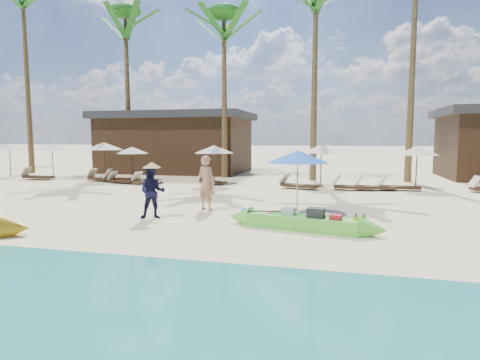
# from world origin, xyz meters

# --- Properties ---
(ground) EXTENTS (240.00, 240.00, 0.00)m
(ground) POSITION_xyz_m (0.00, 0.00, 0.00)
(ground) COLOR beige
(ground) RESTS_ON ground
(wet_sand_strip) EXTENTS (240.00, 4.50, 0.01)m
(wet_sand_strip) POSITION_xyz_m (0.00, -5.00, 0.00)
(wet_sand_strip) COLOR tan
(wet_sand_strip) RESTS_ON ground
(green_canoe) EXTENTS (4.90, 1.31, 0.63)m
(green_canoe) POSITION_xyz_m (2.73, 0.84, 0.21)
(green_canoe) COLOR #64E345
(green_canoe) RESTS_ON ground
(tourist) EXTENTS (0.80, 0.67, 1.88)m
(tourist) POSITION_xyz_m (-0.73, 3.02, 0.94)
(tourist) COLOR tan
(tourist) RESTS_ON ground
(vendor_green) EXTENTS (0.96, 0.86, 1.63)m
(vendor_green) POSITION_xyz_m (-1.88, 1.27, 0.82)
(vendor_green) COLOR #141335
(vendor_green) RESTS_ON ground
(blue_umbrella) EXTENTS (1.96, 1.96, 2.10)m
(blue_umbrella) POSITION_xyz_m (2.41, 2.72, 1.90)
(blue_umbrella) COLOR #99999E
(blue_umbrella) RESTS_ON ground
(resort_parasol_1) EXTENTS (2.07, 2.07, 2.14)m
(resort_parasol_1) POSITION_xyz_m (-16.73, 11.27, 1.93)
(resort_parasol_1) COLOR #362416
(resort_parasol_1) RESTS_ON ground
(resort_parasol_2) EXTENTS (2.06, 2.06, 2.12)m
(resort_parasol_2) POSITION_xyz_m (-13.89, 11.68, 1.91)
(resort_parasol_2) COLOR #362416
(resort_parasol_2) RESTS_ON ground
(lounger_2_left) EXTENTS (1.95, 0.64, 0.66)m
(lounger_2_left) POSITION_xyz_m (-13.89, 10.21, 0.22)
(lounger_2_left) COLOR #362416
(lounger_2_left) RESTS_ON ground
(resort_parasol_3) EXTENTS (2.17, 2.17, 2.24)m
(resort_parasol_3) POSITION_xyz_m (-9.52, 10.61, 2.02)
(resort_parasol_3) COLOR #362416
(resort_parasol_3) RESTS_ON ground
(lounger_3_left) EXTENTS (1.94, 0.86, 0.64)m
(lounger_3_left) POSITION_xyz_m (-9.59, 10.29, 0.21)
(lounger_3_left) COLOR #362416
(lounger_3_left) RESTS_ON ground
(lounger_3_right) EXTENTS (1.71, 0.82, 0.56)m
(lounger_3_right) POSITION_xyz_m (-7.94, 9.63, 0.19)
(lounger_3_right) COLOR #362416
(lounger_3_right) RESTS_ON ground
(resort_parasol_4) EXTENTS (1.91, 1.91, 1.97)m
(resort_parasol_4) POSITION_xyz_m (-7.97, 11.02, 1.78)
(resort_parasol_4) COLOR #362416
(resort_parasol_4) RESTS_ON ground
(lounger_4_left) EXTENTS (2.06, 1.00, 0.67)m
(lounger_4_left) POSITION_xyz_m (-8.34, 10.23, 0.22)
(lounger_4_left) COLOR #362416
(lounger_4_left) RESTS_ON ground
(lounger_4_right) EXTENTS (1.83, 0.94, 0.59)m
(lounger_4_right) POSITION_xyz_m (-6.25, 9.29, 0.20)
(lounger_4_right) COLOR #362416
(lounger_4_right) RESTS_ON ground
(resort_parasol_5) EXTENTS (2.04, 2.04, 2.10)m
(resort_parasol_5) POSITION_xyz_m (-2.69, 10.04, 1.89)
(resort_parasol_5) COLOR #362416
(resort_parasol_5) RESTS_ON ground
(lounger_5_left) EXTENTS (1.69, 0.97, 0.55)m
(lounger_5_left) POSITION_xyz_m (-3.01, 10.51, 0.18)
(lounger_5_left) COLOR #362416
(lounger_5_left) RESTS_ON ground
(resort_parasol_6) EXTENTS (2.08, 2.08, 2.14)m
(resort_parasol_6) POSITION_xyz_m (2.76, 10.70, 1.93)
(resort_parasol_6) COLOR #362416
(resort_parasol_6) RESTS_ON ground
(lounger_6_left) EXTENTS (2.03, 1.20, 0.66)m
(lounger_6_left) POSITION_xyz_m (1.68, 9.67, 0.22)
(lounger_6_left) COLOR #362416
(lounger_6_left) RESTS_ON ground
(lounger_6_right) EXTENTS (1.95, 0.67, 0.65)m
(lounger_6_right) POSITION_xyz_m (4.22, 9.70, 0.22)
(lounger_6_right) COLOR #362416
(lounger_6_right) RESTS_ON ground
(resort_parasol_7) EXTENTS (2.01, 2.01, 2.07)m
(resort_parasol_7) POSITION_xyz_m (7.28, 10.79, 1.87)
(resort_parasol_7) COLOR #362416
(resort_parasol_7) RESTS_ON ground
(lounger_7_left) EXTENTS (1.86, 0.63, 0.63)m
(lounger_7_left) POSITION_xyz_m (5.24, 9.94, 0.21)
(lounger_7_left) COLOR #362416
(lounger_7_left) RESTS_ON ground
(lounger_7_right) EXTENTS (1.89, 0.58, 0.64)m
(lounger_7_right) POSITION_xyz_m (6.34, 10.20, 0.21)
(lounger_7_right) COLOR #362416
(lounger_7_right) RESTS_ON ground
(palm_1) EXTENTS (2.08, 2.08, 13.60)m
(palm_1) POSITION_xyz_m (-17.59, 14.06, 10.82)
(palm_1) COLOR brown
(palm_1) RESTS_ON ground
(palm_2) EXTENTS (2.08, 2.08, 11.33)m
(palm_2) POSITION_xyz_m (-10.45, 15.08, 9.18)
(palm_2) COLOR brown
(palm_2) RESTS_ON ground
(palm_3) EXTENTS (2.08, 2.08, 10.52)m
(palm_3) POSITION_xyz_m (-3.36, 14.27, 8.58)
(palm_3) COLOR brown
(palm_3) RESTS_ON ground
(palm_4) EXTENTS (2.08, 2.08, 11.70)m
(palm_4) POSITION_xyz_m (2.15, 14.01, 9.45)
(palm_4) COLOR brown
(palm_4) RESTS_ON ground
(pavilion_west) EXTENTS (10.80, 6.60, 4.30)m
(pavilion_west) POSITION_xyz_m (-8.00, 17.50, 2.19)
(pavilion_west) COLOR #362416
(pavilion_west) RESTS_ON ground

